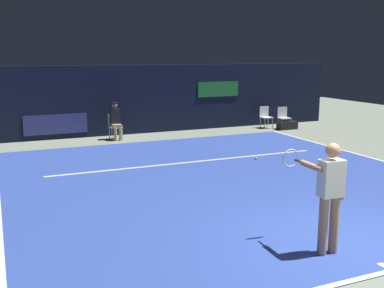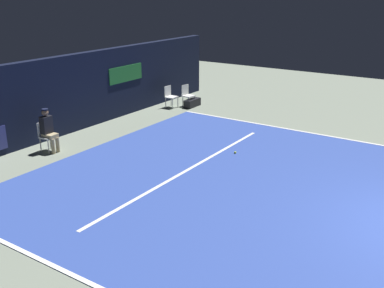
# 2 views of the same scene
# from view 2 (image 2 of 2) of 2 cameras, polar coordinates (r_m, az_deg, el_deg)

# --- Properties ---
(ground_plane) EXTENTS (32.86, 32.86, 0.00)m
(ground_plane) POSITION_cam_2_polar(r_m,az_deg,el_deg) (11.53, 7.22, -5.24)
(ground_plane) COLOR gray
(court_surface) EXTENTS (10.21, 10.69, 0.01)m
(court_surface) POSITION_cam_2_polar(r_m,az_deg,el_deg) (11.53, 7.22, -5.22)
(court_surface) COLOR #2D479E
(court_surface) RESTS_ON ground
(line_sideline_left) EXTENTS (0.10, 10.69, 0.01)m
(line_sideline_left) POSITION_cam_2_polar(r_m,az_deg,el_deg) (15.94, 15.46, 1.19)
(line_sideline_left) COLOR white
(line_sideline_left) RESTS_ON court_surface
(line_service) EXTENTS (7.96, 0.10, 0.01)m
(line_service) POSITION_cam_2_polar(r_m,az_deg,el_deg) (12.39, -0.52, -3.24)
(line_service) COLOR white
(line_service) RESTS_ON court_surface
(back_wall) EXTENTS (17.18, 0.33, 2.60)m
(back_wall) POSITION_cam_2_polar(r_m,az_deg,el_deg) (15.50, -17.16, 5.47)
(back_wall) COLOR black
(back_wall) RESTS_ON ground
(line_judge_on_chair) EXTENTS (0.45, 0.54, 1.32)m
(line_judge_on_chair) POSITION_cam_2_polar(r_m,az_deg,el_deg) (14.25, -17.54, 1.72)
(line_judge_on_chair) COLOR white
(line_judge_on_chair) RESTS_ON ground
(courtside_chair_near) EXTENTS (0.48, 0.46, 0.88)m
(courtside_chair_near) POSITION_cam_2_polar(r_m,az_deg,el_deg) (19.00, -0.58, 6.24)
(courtside_chair_near) COLOR white
(courtside_chair_near) RESTS_ON ground
(courtside_chair_far) EXTENTS (0.44, 0.42, 0.88)m
(courtside_chair_far) POSITION_cam_2_polar(r_m,az_deg,el_deg) (18.82, -2.75, 6.10)
(courtside_chair_far) COLOR white
(courtside_chair_far) RESTS_ON ground
(tennis_ball) EXTENTS (0.07, 0.07, 0.07)m
(tennis_ball) POSITION_cam_2_polar(r_m,az_deg,el_deg) (13.64, 5.42, -1.06)
(tennis_ball) COLOR #CCE033
(tennis_ball) RESTS_ON court_surface
(equipment_bag) EXTENTS (0.84, 0.33, 0.32)m
(equipment_bag) POSITION_cam_2_polar(r_m,az_deg,el_deg) (18.98, 0.03, 5.17)
(equipment_bag) COLOR black
(equipment_bag) RESTS_ON ground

